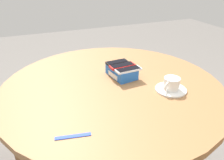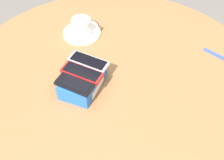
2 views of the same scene
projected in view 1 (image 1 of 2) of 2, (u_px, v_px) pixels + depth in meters
round_table at (112, 97)px, 1.19m from camera, size 1.15×1.15×0.75m
phone_box at (121, 72)px, 1.21m from camera, size 0.18×0.13×0.06m
phone_black at (117, 62)px, 1.24m from camera, size 0.06×0.13×0.01m
phone_red at (122, 66)px, 1.20m from camera, size 0.06×0.14×0.01m
phone_white at (128, 69)px, 1.15m from camera, size 0.06×0.14×0.01m
saucer at (171, 90)px, 1.09m from camera, size 0.15×0.15×0.01m
coffee_cup at (171, 83)px, 1.07m from camera, size 0.08×0.10×0.06m
lanyard_strap at (73, 136)px, 0.79m from camera, size 0.04×0.13×0.00m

